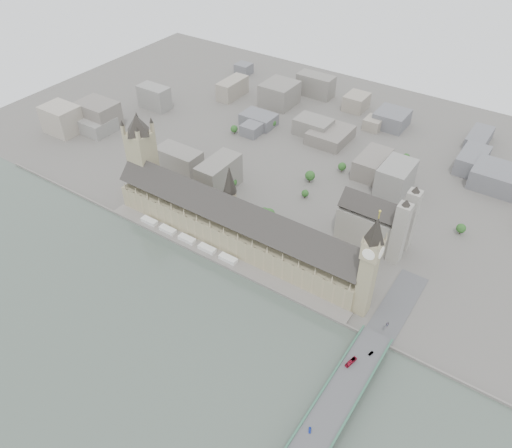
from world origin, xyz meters
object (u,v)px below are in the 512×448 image
Objects in this scene: westminster_bridge at (335,407)px; red_bus_north at (351,362)px; car_blue at (310,430)px; westminster_abbey at (376,222)px; car_silver at (371,353)px; elizabeth_tower at (370,260)px; palace_of_westminster at (236,224)px; car_approach at (387,325)px; victoria_tower at (142,154)px.

westminster_bridge is 36.67m from red_bus_north.
westminster_bridge is at bearing -68.12° from red_bus_north.
westminster_abbey is at bearing 77.52° from car_blue.
westminster_abbey is 142.53m from car_silver.
car_blue is 79.32m from car_silver.
westminster_bridge is at bearing 54.92° from car_blue.
elizabeth_tower is at bearing 136.80° from car_silver.
red_bus_north is (156.58, -71.55, -10.91)m from palace_of_westminster.
car_blue is at bearing -77.58° from westminster_abbey.
car_silver is (54.65, -130.88, -14.08)m from westminster_abbey.
palace_of_westminster reaches higher than westminster_bridge.
car_approach is at bearing -61.17° from westminster_abbey.
palace_of_westminster is 167.09m from car_approach.
victoria_tower is 292.49m from red_bus_north.
elizabeth_tower is 1.07× the size of victoria_tower.
victoria_tower is at bearing 158.22° from westminster_bridge.
victoria_tower is at bearing 128.34° from car_blue.
elizabeth_tower reaches higher than red_bus_north.
red_bus_north is at bearing -24.56° from palace_of_westminster.
westminster_abbey is at bearing 16.50° from victoria_tower.
red_bus_north is at bearing -106.49° from car_approach.
car_approach is at bearing 105.54° from car_silver.
westminster_abbey is 14.98× the size of car_approach.
elizabeth_tower is 55.57m from car_approach.
car_silver is (27.58, -43.88, -47.09)m from elizabeth_tower.
car_blue is (46.18, -209.74, -14.10)m from westminster_abbey.
elizabeth_tower reaches higher than car_silver.
elizabeth_tower is at bearing 104.11° from westminster_bridge.
red_bus_north reaches higher than westminster_bridge.
car_blue is 111.64m from car_approach.
red_bus_north is 49.21m from car_approach.
westminster_bridge is 28.29m from car_blue.
victoria_tower is 0.31× the size of westminster_bridge.
car_approach is at bearing 61.01° from car_blue.
westminster_abbey reaches higher than palace_of_westminster.
red_bus_north is 2.45× the size of car_silver.
westminster_abbey is at bearing 105.64° from westminster_bridge.
car_silver is at bearing 86.04° from westminster_bridge.
elizabeth_tower is at bearing -4.85° from palace_of_westminster.
westminster_bridge is 190.56m from westminster_abbey.
victoria_tower is at bearing 176.04° from elizabeth_tower.
elizabeth_tower is at bearing 73.95° from car_blue.
car_approach is (7.96, 111.36, -0.07)m from car_blue.
red_bus_north is at bearing -15.61° from victoria_tower.
car_blue is (-4.89, -27.24, 5.86)m from westminster_bridge.
victoria_tower is at bearing 167.60° from car_approach.
victoria_tower is at bearing 177.04° from palace_of_westminster.
car_blue is (279.11, -140.74, -44.22)m from victoria_tower.
palace_of_westminster is 2.47× the size of elizabeth_tower.
car_approach is (54.14, -98.38, -14.17)m from westminster_abbey.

